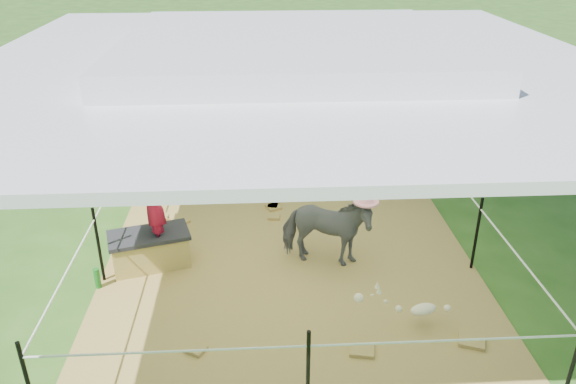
{
  "coord_description": "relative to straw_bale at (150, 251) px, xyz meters",
  "views": [
    {
      "loc": [
        -0.37,
        -5.74,
        3.91
      ],
      "look_at": [
        0.0,
        0.6,
        0.85
      ],
      "focal_mm": 35.0,
      "sensor_mm": 36.0,
      "label": 1
    }
  ],
  "objects": [
    {
      "name": "ground",
      "position": [
        1.73,
        -0.29,
        -0.23
      ],
      "size": [
        90.0,
        90.0,
        0.0
      ],
      "primitive_type": "plane",
      "color": "#2D5919",
      "rests_on": "ground"
    },
    {
      "name": "hay_patch",
      "position": [
        1.73,
        -0.29,
        -0.22
      ],
      "size": [
        4.6,
        4.6,
        0.03
      ],
      "primitive_type": "cube",
      "color": "brown",
      "rests_on": "ground"
    },
    {
      "name": "canopy_tent",
      "position": [
        1.73,
        -0.29,
        2.46
      ],
      "size": [
        6.3,
        6.3,
        2.9
      ],
      "color": "silver",
      "rests_on": "ground"
    },
    {
      "name": "rope_fence",
      "position": [
        1.73,
        -0.29,
        0.41
      ],
      "size": [
        4.54,
        4.54,
        1.0
      ],
      "color": "black",
      "rests_on": "ground"
    },
    {
      "name": "straw_bale",
      "position": [
        0.0,
        0.0,
        0.0
      ],
      "size": [
        1.0,
        0.69,
        0.4
      ],
      "primitive_type": "cube",
      "rotation": [
        0.0,
        0.0,
        0.28
      ],
      "color": "olive",
      "rests_on": "hay_patch"
    },
    {
      "name": "dark_cloth",
      "position": [
        -0.0,
        0.0,
        0.23
      ],
      "size": [
        1.07,
        0.75,
        0.05
      ],
      "primitive_type": "cube",
      "rotation": [
        0.0,
        0.0,
        0.28
      ],
      "color": "black",
      "rests_on": "straw_bale"
    },
    {
      "name": "woman",
      "position": [
        0.1,
        0.0,
        0.75
      ],
      "size": [
        0.36,
        0.45,
        1.09
      ],
      "primitive_type": "imported",
      "rotation": [
        0.0,
        0.0,
        -1.29
      ],
      "color": "#B6112E",
      "rests_on": "straw_bale"
    },
    {
      "name": "green_bottle",
      "position": [
        -0.55,
        -0.45,
        -0.08
      ],
      "size": [
        0.09,
        0.09,
        0.25
      ],
      "primitive_type": "cylinder",
      "rotation": [
        0.0,
        0.0,
        0.28
      ],
      "color": "#176A1D",
      "rests_on": "hay_patch"
    },
    {
      "name": "pony",
      "position": [
        2.17,
        -0.1,
        0.28
      ],
      "size": [
        1.23,
        0.79,
        0.96
      ],
      "primitive_type": "imported",
      "rotation": [
        0.0,
        0.0,
        1.31
      ],
      "color": "#4B4C50",
      "rests_on": "hay_patch"
    },
    {
      "name": "pink_hat",
      "position": [
        2.17,
        -0.1,
        0.82
      ],
      "size": [
        0.3,
        0.3,
        0.14
      ],
      "primitive_type": "cylinder",
      "color": "pink",
      "rests_on": "pony"
    },
    {
      "name": "foal",
      "position": [
        3.06,
        -1.35,
        0.03
      ],
      "size": [
        0.94,
        0.67,
        0.47
      ],
      "primitive_type": null,
      "rotation": [
        0.0,
        0.0,
        0.26
      ],
      "color": "beige",
      "rests_on": "hay_patch"
    },
    {
      "name": "trash_barrel",
      "position": [
        5.23,
        5.7,
        0.24
      ],
      "size": [
        0.73,
        0.73,
        0.94
      ],
      "primitive_type": "cylinder",
      "rotation": [
        0.0,
        0.0,
        0.25
      ],
      "color": "blue",
      "rests_on": "ground"
    },
    {
      "name": "picnic_table_near",
      "position": [
        3.56,
        8.48,
        0.09
      ],
      "size": [
        1.62,
        1.21,
        0.65
      ],
      "primitive_type": "cube",
      "rotation": [
        0.0,
        0.0,
        0.06
      ],
      "color": "brown",
      "rests_on": "ground"
    },
    {
      "name": "picnic_table_far",
      "position": [
        7.32,
        9.18,
        0.17
      ],
      "size": [
        2.29,
        1.97,
        0.8
      ],
      "primitive_type": "cube",
      "rotation": [
        0.0,
        0.0,
        -0.35
      ],
      "color": "brown",
      "rests_on": "ground"
    },
    {
      "name": "distant_person",
      "position": [
        3.8,
        7.33,
        0.32
      ],
      "size": [
        0.6,
        0.5,
        1.1
      ],
      "primitive_type": "imported",
      "rotation": [
        0.0,
        0.0,
        3.31
      ],
      "color": "#3377C0",
      "rests_on": "ground"
    }
  ]
}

